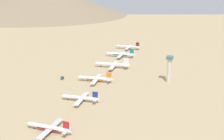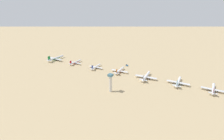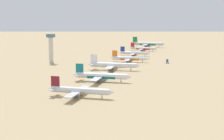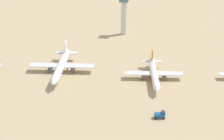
% 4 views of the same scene
% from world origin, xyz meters
% --- Properties ---
extents(ground_plane, '(2085.44, 2085.44, 0.00)m').
position_xyz_m(ground_plane, '(0.00, 0.00, 0.00)').
color(ground_plane, tan).
extents(parked_jet_0, '(45.82, 37.31, 13.21)m').
position_xyz_m(parked_jet_0, '(22.49, -169.70, 4.45)').
color(parked_jet_0, silver).
rests_on(parked_jet_0, ground).
extents(parked_jet_1, '(48.45, 39.53, 13.98)m').
position_xyz_m(parked_jet_1, '(15.86, -115.20, 4.65)').
color(parked_jet_1, white).
rests_on(parked_jet_1, ground).
extents(parked_jet_2, '(50.78, 41.54, 14.69)m').
position_xyz_m(parked_jet_2, '(5.22, -58.04, 4.89)').
color(parked_jet_2, white).
rests_on(parked_jet_2, ground).
extents(parked_jet_3, '(43.79, 35.85, 12.68)m').
position_xyz_m(parked_jet_3, '(2.79, 0.07, 4.22)').
color(parked_jet_3, white).
rests_on(parked_jet_3, ground).
extents(parked_jet_4, '(40.37, 33.00, 11.67)m').
position_xyz_m(parked_jet_4, '(-8.20, 54.97, 3.93)').
color(parked_jet_4, white).
rests_on(parked_jet_4, ground).
extents(parked_jet_5, '(40.66, 33.04, 11.72)m').
position_xyz_m(parked_jet_5, '(-13.25, 113.94, 3.90)').
color(parked_jet_5, silver).
rests_on(parked_jet_5, ground).
extents(parked_jet_6, '(54.01, 43.91, 15.57)m').
position_xyz_m(parked_jet_6, '(-22.44, 173.30, 5.18)').
color(parked_jet_6, silver).
rests_on(parked_jet_6, ground).
extents(service_truck, '(3.70, 5.58, 3.90)m').
position_xyz_m(service_truck, '(43.51, 7.15, 2.08)').
color(service_truck, '#1E5999').
rests_on(service_truck, ground).
extents(control_tower, '(7.20, 7.20, 31.15)m').
position_xyz_m(control_tower, '(-75.65, -32.79, 17.32)').
color(control_tower, beige).
rests_on(control_tower, ground).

